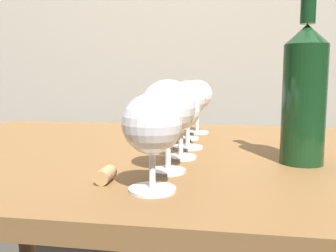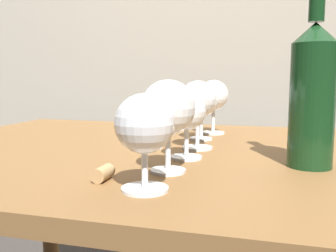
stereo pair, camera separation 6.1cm
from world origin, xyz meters
name	(u,v)px [view 1 (the left image)]	position (x,y,z in m)	size (l,w,h in m)	color
dining_table	(147,188)	(0.00, 0.00, 0.61)	(1.17, 0.86, 0.70)	brown
wine_glass_empty	(152,127)	(0.08, -0.31, 0.79)	(0.08, 0.08, 0.13)	white
wine_glass_white	(168,109)	(0.08, -0.20, 0.81)	(0.09, 0.09, 0.15)	white
wine_glass_chardonnay	(181,113)	(0.09, -0.09, 0.79)	(0.07, 0.07, 0.13)	white
wine_glass_pinot	(188,100)	(0.09, 0.01, 0.81)	(0.08, 0.08, 0.15)	white
wine_glass_port	(188,102)	(0.08, 0.13, 0.80)	(0.08, 0.08, 0.14)	white
wine_glass_rose	(197,96)	(0.09, 0.24, 0.81)	(0.08, 0.08, 0.15)	white
wine_bottle	(304,92)	(0.31, -0.10, 0.83)	(0.08, 0.08, 0.32)	#143819
cork	(104,175)	(0.00, -0.28, 0.71)	(0.02, 0.02, 0.04)	tan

